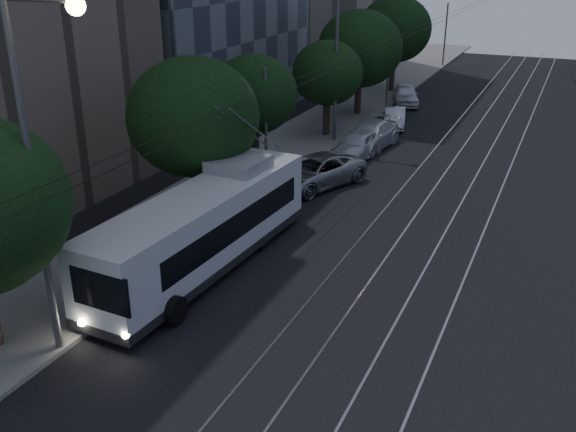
# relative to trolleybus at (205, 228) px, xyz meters

# --- Properties ---
(ground) EXTENTS (120.00, 120.00, 0.00)m
(ground) POSITION_rel_trolleybus_xyz_m (4.05, -2.47, -1.58)
(ground) COLOR black
(ground) RESTS_ON ground
(sidewalk) EXTENTS (5.00, 90.00, 0.15)m
(sidewalk) POSITION_rel_trolleybus_xyz_m (-3.45, 17.53, -1.50)
(sidewalk) COLOR gray
(sidewalk) RESTS_ON ground
(tram_rails) EXTENTS (4.52, 90.00, 0.02)m
(tram_rails) POSITION_rel_trolleybus_xyz_m (6.55, 17.53, -1.57)
(tram_rails) COLOR gray
(tram_rails) RESTS_ON ground
(overhead_wires) EXTENTS (2.23, 90.00, 6.00)m
(overhead_wires) POSITION_rel_trolleybus_xyz_m (-0.93, 17.53, 1.89)
(overhead_wires) COLOR black
(overhead_wires) RESTS_ON ground
(trolleybus) EXTENTS (2.96, 11.53, 5.63)m
(trolleybus) POSITION_rel_trolleybus_xyz_m (0.00, 0.00, 0.00)
(trolleybus) COLOR silver
(trolleybus) RESTS_ON ground
(pickup_silver) EXTENTS (4.40, 5.99, 1.51)m
(pickup_silver) POSITION_rel_trolleybus_xyz_m (0.33, 9.68, -0.82)
(pickup_silver) COLOR #94979B
(pickup_silver) RESTS_ON ground
(car_white_a) EXTENTS (2.12, 4.39, 1.45)m
(car_white_a) POSITION_rel_trolleybus_xyz_m (0.71, 15.18, -0.85)
(car_white_a) COLOR silver
(car_white_a) RESTS_ON ground
(car_white_b) EXTENTS (2.73, 5.46, 1.52)m
(car_white_b) POSITION_rel_trolleybus_xyz_m (0.77, 17.03, -0.82)
(car_white_b) COLOR silver
(car_white_b) RESTS_ON ground
(car_white_c) EXTENTS (2.14, 3.91, 1.22)m
(car_white_c) POSITION_rel_trolleybus_xyz_m (0.79, 22.48, -0.97)
(car_white_c) COLOR silver
(car_white_c) RESTS_ON ground
(car_white_d) EXTENTS (3.04, 4.71, 1.49)m
(car_white_d) POSITION_rel_trolleybus_xyz_m (-0.25, 29.14, -0.83)
(car_white_d) COLOR white
(car_white_d) RESTS_ON ground
(tree_1) EXTENTS (5.32, 5.32, 6.99)m
(tree_1) POSITION_rel_trolleybus_xyz_m (-2.45, 3.43, 3.01)
(tree_1) COLOR #2E2119
(tree_1) RESTS_ON ground
(tree_2) EXTENTS (4.14, 4.14, 6.35)m
(tree_2) POSITION_rel_trolleybus_xyz_m (-2.45, 8.75, 2.88)
(tree_2) COLOR #2E2119
(tree_2) RESTS_ON ground
(tree_3) EXTENTS (4.28, 4.28, 5.85)m
(tree_3) POSITION_rel_trolleybus_xyz_m (-2.45, 18.41, 2.33)
(tree_3) COLOR #2E2119
(tree_3) RESTS_ON ground
(tree_4) EXTENTS (5.75, 5.75, 7.17)m
(tree_4) POSITION_rel_trolleybus_xyz_m (-2.45, 24.47, 2.99)
(tree_4) COLOR #2E2119
(tree_4) RESTS_ON ground
(tree_5) EXTENTS (5.72, 5.72, 7.55)m
(tree_5) POSITION_rel_trolleybus_xyz_m (-2.45, 33.10, 3.39)
(tree_5) COLOR #2E2119
(tree_5) RESTS_ON ground
(streetlamp_near) EXTENTS (2.45, 0.44, 10.12)m
(streetlamp_near) POSITION_rel_trolleybus_xyz_m (-0.74, -6.34, 4.51)
(streetlamp_near) COLOR #5E5E61
(streetlamp_near) RESTS_ON ground
(streetlamp_far) EXTENTS (2.45, 0.44, 10.13)m
(streetlamp_far) POSITION_rel_trolleybus_xyz_m (-1.13, 17.38, 4.51)
(streetlamp_far) COLOR #5E5E61
(streetlamp_far) RESTS_ON ground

